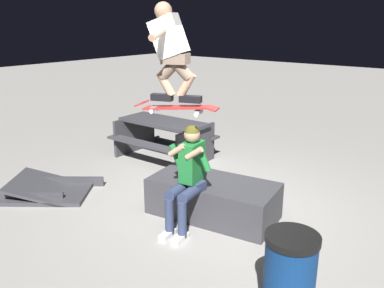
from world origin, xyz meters
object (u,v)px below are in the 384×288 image
person_sitting_on_ledge (188,174)px  kicker_ramp (50,190)px  trash_bin (289,277)px  skater_airborne (171,48)px  skateboard (176,108)px  picnic_table_back (164,133)px  ledge_box_main (213,198)px

person_sitting_on_ledge → kicker_ramp: (2.32, 0.49, -0.69)m
kicker_ramp → trash_bin: trash_bin is taller
skater_airborne → kicker_ramp: bearing=11.9°
skateboard → kicker_ramp: 2.68m
trash_bin → skater_airborne: bearing=-19.1°
skateboard → skater_airborne: size_ratio=0.92×
skateboard → kicker_ramp: bearing=12.1°
kicker_ramp → picnic_table_back: bearing=-96.5°
person_sitting_on_ledge → skateboard: skateboard is taller
picnic_table_back → trash_bin: size_ratio=2.10×
skater_airborne → picnic_table_back: skater_airborne is taller
person_sitting_on_ledge → skater_airborne: skater_airborne is taller
ledge_box_main → trash_bin: (-1.64, 1.18, 0.16)m
skater_airborne → trash_bin: (-1.90, 0.66, -1.83)m
ledge_box_main → picnic_table_back: picnic_table_back is taller
person_sitting_on_ledge → kicker_ramp: person_sitting_on_ledge is taller
person_sitting_on_ledge → trash_bin: person_sitting_on_ledge is taller
picnic_table_back → kicker_ramp: bearing=83.5°
person_sitting_on_ledge → picnic_table_back: bearing=-41.6°
skater_airborne → kicker_ramp: size_ratio=0.75×
trash_bin → skateboard: bearing=-20.1°
skater_airborne → picnic_table_back: 3.16m
person_sitting_on_ledge → trash_bin: size_ratio=1.62×
skater_airborne → picnic_table_back: (1.85, -1.87, -1.75)m
skateboard → trash_bin: size_ratio=1.25×
skateboard → picnic_table_back: (1.90, -1.85, -1.06)m
person_sitting_on_ledge → skateboard: bearing=9.0°
skateboard → person_sitting_on_ledge: bearing=-171.0°
picnic_table_back → trash_bin: bearing=146.0°
ledge_box_main → kicker_ramp: 2.57m
skater_airborne → picnic_table_back: bearing=-45.3°
kicker_ramp → trash_bin: 4.04m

